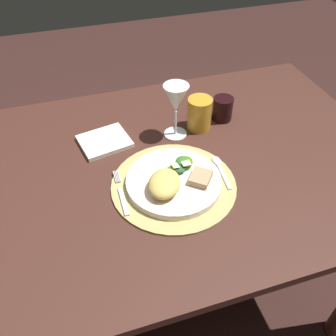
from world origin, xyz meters
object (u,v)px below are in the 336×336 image
dark_tumbler (223,109)px  wine_glass (176,101)px  dining_table (144,204)px  napkin (105,141)px  fork (122,194)px  spoon (219,167)px  amber_tumbler (199,114)px  dinner_plate (174,182)px

dark_tumbler → wine_glass: bearing=-168.5°
dining_table → napkin: 0.23m
fork → spoon: spoon is taller
spoon → napkin: (-0.29, 0.21, -0.00)m
fork → dark_tumbler: (0.39, 0.24, 0.03)m
amber_tumbler → dark_tumbler: amber_tumbler is taller
dinner_plate → napkin: size_ratio=1.77×
fork → amber_tumbler: 0.37m
wine_glass → dark_tumbler: size_ratio=2.24×
fork → wine_glass: (0.21, 0.21, 0.11)m
napkin → amber_tumbler: (0.30, -0.01, 0.04)m
fork → dark_tumbler: size_ratio=2.13×
spoon → napkin: napkin is taller
amber_tumbler → wine_glass: bearing=-170.6°
wine_glass → napkin: bearing=174.0°
dining_table → spoon: size_ratio=10.96×
fork → napkin: size_ratio=1.14×
fork → spoon: size_ratio=1.21×
dining_table → wine_glass: bearing=40.7°
dining_table → dinner_plate: (0.07, -0.09, 0.16)m
dinner_plate → spoon: size_ratio=1.87×
fork → napkin: (-0.00, 0.23, -0.00)m
fork → amber_tumbler: (0.30, 0.22, 0.04)m
amber_tumbler → fork: bearing=-143.3°
dinner_plate → fork: 0.14m
spoon → amber_tumbler: amber_tumbler is taller
dining_table → wine_glass: wine_glass is taller
dinner_plate → dining_table: bearing=126.0°
spoon → dining_table: bearing=162.3°
spoon → napkin: size_ratio=0.94×
dinner_plate → wine_glass: size_ratio=1.47×
spoon → amber_tumbler: size_ratio=1.31×
fork → napkin: napkin is taller
dining_table → fork: size_ratio=9.05×
fork → amber_tumbler: amber_tumbler is taller
fork → spoon: 0.28m
napkin → amber_tumbler: 0.30m
dining_table → napkin: size_ratio=10.33×
spoon → napkin: bearing=143.7°
dinner_plate → amber_tumbler: amber_tumbler is taller
dark_tumbler → fork: bearing=-147.9°
amber_tumbler → dinner_plate: bearing=-125.0°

